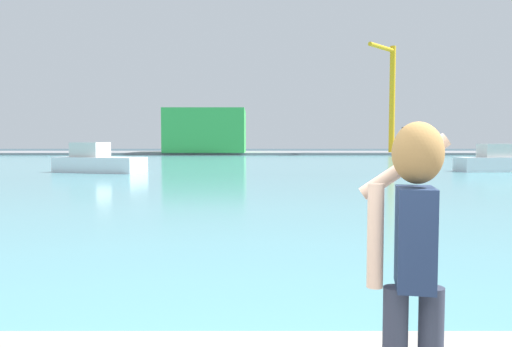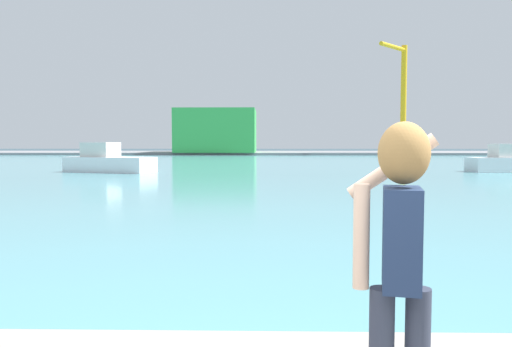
{
  "view_description": "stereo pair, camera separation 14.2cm",
  "coord_description": "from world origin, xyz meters",
  "px_view_note": "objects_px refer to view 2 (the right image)",
  "views": [
    {
      "loc": [
        -0.24,
        -2.24,
        2.28
      ],
      "look_at": [
        -0.27,
        5.52,
        1.79
      ],
      "focal_mm": 35.35,
      "sensor_mm": 36.0,
      "label": 1
    },
    {
      "loc": [
        -0.1,
        -2.24,
        2.28
      ],
      "look_at": [
        -0.27,
        5.52,
        1.79
      ],
      "focal_mm": 35.35,
      "sensor_mm": 36.0,
      "label": 2
    }
  ],
  "objects_px": {
    "boat_moored": "(108,161)",
    "port_crane": "(402,90)",
    "warehouse_left": "(217,131)",
    "person_photographer": "(399,244)"
  },
  "relations": [
    {
      "from": "warehouse_left",
      "to": "port_crane",
      "type": "bearing_deg",
      "value": -3.68
    },
    {
      "from": "person_photographer",
      "to": "port_crane",
      "type": "xyz_separation_m",
      "value": [
        22.56,
        85.63,
        9.48
      ]
    },
    {
      "from": "boat_moored",
      "to": "port_crane",
      "type": "height_order",
      "value": "port_crane"
    },
    {
      "from": "person_photographer",
      "to": "warehouse_left",
      "type": "bearing_deg",
      "value": 18.37
    },
    {
      "from": "warehouse_left",
      "to": "port_crane",
      "type": "xyz_separation_m",
      "value": [
        32.3,
        -2.07,
        7.0
      ]
    },
    {
      "from": "port_crane",
      "to": "warehouse_left",
      "type": "bearing_deg",
      "value": 176.32
    },
    {
      "from": "boat_moored",
      "to": "port_crane",
      "type": "xyz_separation_m",
      "value": [
        35.17,
        51.05,
        10.39
      ]
    },
    {
      "from": "boat_moored",
      "to": "warehouse_left",
      "type": "xyz_separation_m",
      "value": [
        2.87,
        53.13,
        3.39
      ]
    },
    {
      "from": "person_photographer",
      "to": "warehouse_left",
      "type": "xyz_separation_m",
      "value": [
        -9.74,
        87.71,
        2.48
      ]
    },
    {
      "from": "boat_moored",
      "to": "person_photographer",
      "type": "bearing_deg",
      "value": -53.15
    }
  ]
}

